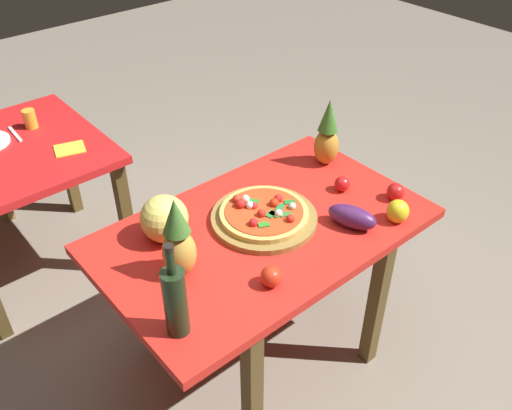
# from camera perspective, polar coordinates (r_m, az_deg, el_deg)

# --- Properties ---
(ground_plane) EXTENTS (10.00, 10.00, 0.00)m
(ground_plane) POSITION_cam_1_polar(r_m,az_deg,el_deg) (2.74, 0.60, -14.69)
(ground_plane) COLOR gray
(display_table) EXTENTS (1.31, 0.81, 0.76)m
(display_table) POSITION_cam_1_polar(r_m,az_deg,el_deg) (2.26, 0.71, -4.12)
(display_table) COLOR brown
(display_table) RESTS_ON ground_plane
(background_table) EXTENTS (0.83, 0.89, 0.76)m
(background_table) POSITION_cam_1_polar(r_m,az_deg,el_deg) (3.01, -23.45, 3.47)
(background_table) COLOR brown
(background_table) RESTS_ON ground_plane
(pizza_board) EXTENTS (0.43, 0.43, 0.02)m
(pizza_board) POSITION_cam_1_polar(r_m,az_deg,el_deg) (2.22, 0.83, -1.37)
(pizza_board) COLOR olive
(pizza_board) RESTS_ON display_table
(pizza) EXTENTS (0.36, 0.36, 0.06)m
(pizza) POSITION_cam_1_polar(r_m,az_deg,el_deg) (2.20, 0.81, -0.76)
(pizza) COLOR #D7B055
(pizza) RESTS_ON pizza_board
(wine_bottle) EXTENTS (0.08, 0.08, 0.36)m
(wine_bottle) POSITION_cam_1_polar(r_m,az_deg,el_deg) (1.73, -8.34, -9.73)
(wine_bottle) COLOR black
(wine_bottle) RESTS_ON display_table
(pineapple_left) EXTENTS (0.12, 0.12, 0.32)m
(pineapple_left) POSITION_cam_1_polar(r_m,az_deg,el_deg) (1.92, -8.06, -3.74)
(pineapple_left) COLOR gold
(pineapple_left) RESTS_ON display_table
(pineapple_right) EXTENTS (0.11, 0.11, 0.32)m
(pineapple_right) POSITION_cam_1_polar(r_m,az_deg,el_deg) (2.53, 7.37, 7.13)
(pineapple_right) COLOR #B98229
(pineapple_right) RESTS_ON display_table
(melon) EXTENTS (0.19, 0.19, 0.19)m
(melon) POSITION_cam_1_polar(r_m,az_deg,el_deg) (2.12, -9.47, -1.39)
(melon) COLOR #EAD461
(melon) RESTS_ON display_table
(bell_pepper) EXTENTS (0.09, 0.09, 0.10)m
(bell_pepper) POSITION_cam_1_polar(r_m,az_deg,el_deg) (2.27, 14.44, -0.64)
(bell_pepper) COLOR yellow
(bell_pepper) RESTS_ON display_table
(eggplant) EXTENTS (0.15, 0.22, 0.09)m
(eggplant) POSITION_cam_1_polar(r_m,az_deg,el_deg) (2.21, 9.90, -1.21)
(eggplant) COLOR #4C2054
(eggplant) RESTS_ON display_table
(tomato_near_board) EXTENTS (0.08, 0.08, 0.08)m
(tomato_near_board) POSITION_cam_1_polar(r_m,az_deg,el_deg) (2.40, 14.23, 1.35)
(tomato_near_board) COLOR red
(tomato_near_board) RESTS_ON display_table
(tomato_by_bottle) EXTENTS (0.07, 0.07, 0.07)m
(tomato_by_bottle) POSITION_cam_1_polar(r_m,az_deg,el_deg) (2.41, 8.91, 2.17)
(tomato_by_bottle) COLOR red
(tomato_by_bottle) RESTS_ON display_table
(tomato_beside_pepper) EXTENTS (0.08, 0.08, 0.08)m
(tomato_beside_pepper) POSITION_cam_1_polar(r_m,az_deg,el_deg) (1.93, 1.57, -7.41)
(tomato_beside_pepper) COLOR red
(tomato_beside_pepper) RESTS_ON display_table
(drinking_glass_juice) EXTENTS (0.06, 0.06, 0.10)m
(drinking_glass_juice) POSITION_cam_1_polar(r_m,az_deg,el_deg) (3.08, -22.34, 8.24)
(drinking_glass_juice) COLOR gold
(drinking_glass_juice) RESTS_ON background_table
(knife_utensil) EXTENTS (0.02, 0.18, 0.01)m
(knife_utensil) POSITION_cam_1_polar(r_m,az_deg,el_deg) (3.06, -23.64, 6.74)
(knife_utensil) COLOR silver
(knife_utensil) RESTS_ON background_table
(napkin_folded) EXTENTS (0.17, 0.16, 0.01)m
(napkin_folded) POSITION_cam_1_polar(r_m,az_deg,el_deg) (2.83, -18.71, 5.53)
(napkin_folded) COLOR yellow
(napkin_folded) RESTS_ON background_table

